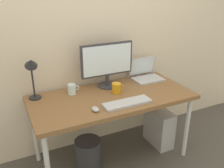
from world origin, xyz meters
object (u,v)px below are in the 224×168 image
Objects in this scene: monitor at (107,62)px; keyboard at (127,103)px; laptop at (145,74)px; computer_tower at (159,127)px; desk at (112,101)px; mouse at (95,109)px; coffee_mug at (117,88)px; glass_cup at (72,89)px; desk_lamp at (32,69)px; wastebasket at (88,153)px.

monitor reaches higher than keyboard.
laptop is 0.76× the size of computer_tower.
monitor is 1.25× the size of keyboard.
desk is 0.39m from monitor.
coffee_mug reaches higher than mouse.
keyboard is (-0.01, -0.44, -0.25)m from monitor.
glass_cup is at bearing 167.09° from computer_tower.
computer_tower is (0.06, -0.25, -0.57)m from laptop.
mouse is at bearing -46.45° from desk_lamp.
keyboard reaches higher than desk.
desk_lamp is 0.89m from keyboard.
monitor reaches higher than wastebasket.
keyboard is at bearing -95.34° from coffee_mug.
desk is at bearing 179.56° from computer_tower.
desk is at bearing 39.25° from mouse.
computer_tower is (0.53, -0.23, -0.77)m from monitor.
laptop is 0.67m from keyboard.
computer_tower is at bearing -23.33° from monitor.
desk_lamp reaches higher than desk.
monitor is 0.73m from desk_lamp.
desk is 3.67× the size of computer_tower.
laptop is 0.86m from glass_cup.
desk_lamp is 0.96× the size of keyboard.
glass_cup is (-0.40, 0.17, -0.00)m from coffee_mug.
mouse is 0.72× the size of coffee_mug.
laptop is (0.47, 0.02, -0.20)m from monitor.
desk_lamp reaches higher than keyboard.
desk_lamp is at bearing 179.96° from monitor.
monitor is 4.80× the size of glass_cup.
desk is at bearing -155.35° from laptop.
desk is 0.58m from wastebasket.
laptop is (0.53, 0.24, 0.12)m from desk.
computer_tower is (1.26, -0.23, -0.81)m from desk_lamp.
desk reaches higher than wastebasket.
glass_cup is (-0.33, 0.21, 0.11)m from desk.
mouse reaches higher than computer_tower.
wastebasket is at bearing 93.99° from mouse.
desk_lamp is (-0.73, 0.00, 0.04)m from monitor.
mouse reaches higher than keyboard.
laptop is at bearing 17.85° from wastebasket.
wastebasket is at bearing -179.35° from computer_tower.
wastebasket is (0.40, -0.24, -0.87)m from desk_lamp.
glass_cup is (-0.86, -0.04, -0.01)m from laptop.
computer_tower is at bearing -0.44° from desk.
laptop is at bearing 2.49° from glass_cup.
monitor is at bearing -0.04° from desk_lamp.
glass_cup is at bearing 157.11° from coffee_mug.
coffee_mug is 1.09× the size of glass_cup.
glass_cup is (-0.38, -0.02, -0.21)m from monitor.
coffee_mug is at bearing -156.10° from laptop.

